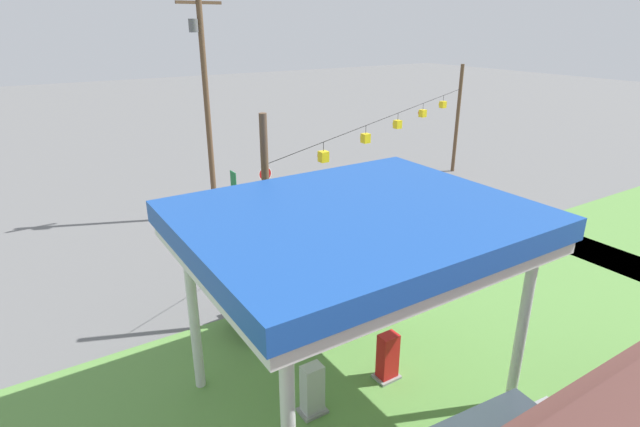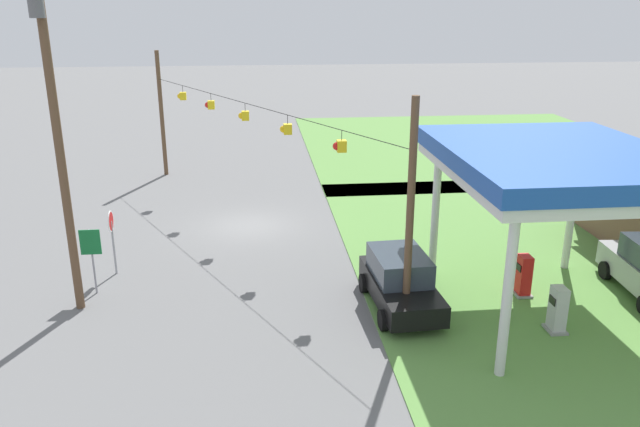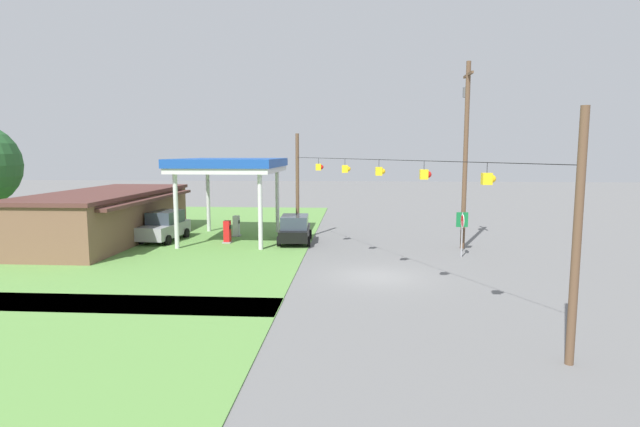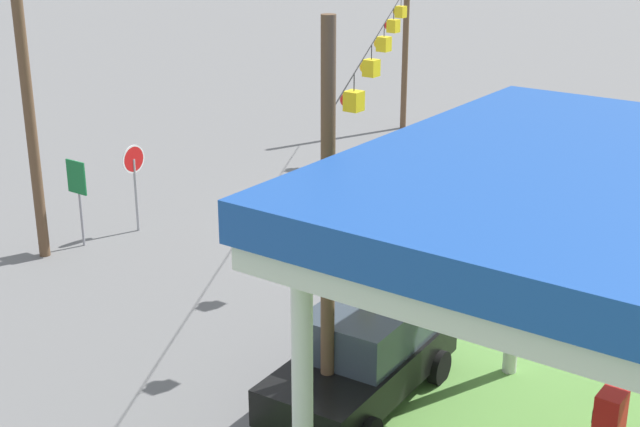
{
  "view_description": "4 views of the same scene",
  "coord_description": "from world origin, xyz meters",
  "px_view_note": "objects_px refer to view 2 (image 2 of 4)",
  "views": [
    {
      "loc": [
        16.35,
        18.51,
        9.77
      ],
      "look_at": [
        5.06,
        0.85,
        1.73
      ],
      "focal_mm": 28.0,
      "sensor_mm": 36.0,
      "label": 1
    },
    {
      "loc": [
        27.26,
        0.42,
        9.72
      ],
      "look_at": [
        5.08,
        2.74,
        2.21
      ],
      "focal_mm": 35.0,
      "sensor_mm": 36.0,
      "label": 2
    },
    {
      "loc": [
        -23.78,
        1.15,
        6.0
      ],
      "look_at": [
        2.49,
        2.96,
        2.76
      ],
      "focal_mm": 28.0,
      "sensor_mm": 36.0,
      "label": 3
    },
    {
      "loc": [
        21.02,
        12.94,
        8.94
      ],
      "look_at": [
        4.48,
        1.05,
        1.67
      ],
      "focal_mm": 50.0,
      "sensor_mm": 36.0,
      "label": 4
    }
  ],
  "objects_px": {
    "fuel_pump_far": "(557,311)",
    "car_at_pumps_front": "(400,281)",
    "utility_pole_main": "(55,120)",
    "fuel_pump_near": "(523,277)",
    "route_sign": "(91,248)",
    "gas_station_canopy": "(555,165)",
    "stop_sign_roadside": "(112,229)"
  },
  "relations": [
    {
      "from": "fuel_pump_near",
      "to": "stop_sign_roadside",
      "type": "bearing_deg",
      "value": -103.31
    },
    {
      "from": "car_at_pumps_front",
      "to": "route_sign",
      "type": "xyz_separation_m",
      "value": [
        -2.1,
        -10.42,
        0.76
      ]
    },
    {
      "from": "car_at_pumps_front",
      "to": "utility_pole_main",
      "type": "xyz_separation_m",
      "value": [
        -1.02,
        -10.71,
        5.4
      ]
    },
    {
      "from": "stop_sign_roadside",
      "to": "route_sign",
      "type": "height_order",
      "value": "stop_sign_roadside"
    },
    {
      "from": "route_sign",
      "to": "gas_station_canopy",
      "type": "bearing_deg",
      "value": 78.56
    },
    {
      "from": "route_sign",
      "to": "utility_pole_main",
      "type": "bearing_deg",
      "value": -14.65
    },
    {
      "from": "car_at_pumps_front",
      "to": "stop_sign_roadside",
      "type": "relative_size",
      "value": 1.82
    },
    {
      "from": "gas_station_canopy",
      "to": "fuel_pump_near",
      "type": "bearing_deg",
      "value": -179.92
    },
    {
      "from": "gas_station_canopy",
      "to": "stop_sign_roadside",
      "type": "distance_m",
      "value": 15.62
    },
    {
      "from": "fuel_pump_near",
      "to": "route_sign",
      "type": "distance_m",
      "value": 15.02
    },
    {
      "from": "fuel_pump_far",
      "to": "car_at_pumps_front",
      "type": "distance_m",
      "value": 4.98
    },
    {
      "from": "car_at_pumps_front",
      "to": "utility_pole_main",
      "type": "height_order",
      "value": "utility_pole_main"
    },
    {
      "from": "fuel_pump_far",
      "to": "route_sign",
      "type": "height_order",
      "value": "route_sign"
    },
    {
      "from": "route_sign",
      "to": "utility_pole_main",
      "type": "height_order",
      "value": "utility_pole_main"
    },
    {
      "from": "car_at_pumps_front",
      "to": "utility_pole_main",
      "type": "distance_m",
      "value": 12.04
    },
    {
      "from": "stop_sign_roadside",
      "to": "gas_station_canopy",
      "type": "bearing_deg",
      "value": -107.97
    },
    {
      "from": "fuel_pump_far",
      "to": "stop_sign_roadside",
      "type": "distance_m",
      "value": 15.76
    },
    {
      "from": "fuel_pump_far",
      "to": "stop_sign_roadside",
      "type": "height_order",
      "value": "stop_sign_roadside"
    },
    {
      "from": "fuel_pump_near",
      "to": "route_sign",
      "type": "relative_size",
      "value": 0.63
    },
    {
      "from": "gas_station_canopy",
      "to": "route_sign",
      "type": "height_order",
      "value": "gas_station_canopy"
    },
    {
      "from": "fuel_pump_near",
      "to": "route_sign",
      "type": "height_order",
      "value": "route_sign"
    },
    {
      "from": "stop_sign_roadside",
      "to": "utility_pole_main",
      "type": "bearing_deg",
      "value": 167.2
    },
    {
      "from": "gas_station_canopy",
      "to": "stop_sign_roadside",
      "type": "xyz_separation_m",
      "value": [
        -4.72,
        -14.54,
        -3.23
      ]
    },
    {
      "from": "utility_pole_main",
      "to": "fuel_pump_far",
      "type": "bearing_deg",
      "value": 78.04
    },
    {
      "from": "fuel_pump_near",
      "to": "route_sign",
      "type": "xyz_separation_m",
      "value": [
        -1.74,
        -14.89,
        1.0
      ]
    },
    {
      "from": "car_at_pumps_front",
      "to": "fuel_pump_near",
      "type": "bearing_deg",
      "value": 91.59
    },
    {
      "from": "fuel_pump_near",
      "to": "utility_pole_main",
      "type": "height_order",
      "value": "utility_pole_main"
    },
    {
      "from": "gas_station_canopy",
      "to": "fuel_pump_far",
      "type": "relative_size",
      "value": 5.47
    },
    {
      "from": "route_sign",
      "to": "fuel_pump_far",
      "type": "bearing_deg",
      "value": 73.92
    },
    {
      "from": "fuel_pump_near",
      "to": "utility_pole_main",
      "type": "distance_m",
      "value": 16.2
    },
    {
      "from": "fuel_pump_far",
      "to": "gas_station_canopy",
      "type": "bearing_deg",
      "value": 179.92
    },
    {
      "from": "gas_station_canopy",
      "to": "stop_sign_roadside",
      "type": "relative_size",
      "value": 3.29
    }
  ]
}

